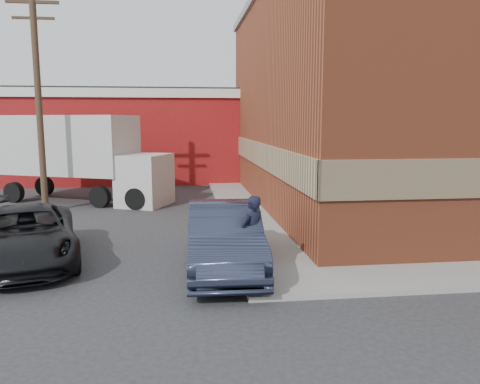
{
  "coord_description": "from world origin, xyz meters",
  "views": [
    {
      "loc": [
        -1.81,
        -10.92,
        3.75
      ],
      "look_at": [
        -0.26,
        1.64,
        1.8
      ],
      "focal_mm": 35.0,
      "sensor_mm": 36.0,
      "label": 1
    }
  ],
  "objects_px": {
    "sedan": "(224,237)",
    "utility_pole": "(38,95)",
    "warehouse": "(116,135)",
    "man": "(252,235)",
    "box_truck": "(82,152)",
    "brick_building": "(416,99)",
    "suv_a": "(27,235)"
  },
  "relations": [
    {
      "from": "warehouse",
      "to": "man",
      "type": "distance_m",
      "value": 21.14
    },
    {
      "from": "sedan",
      "to": "suv_a",
      "type": "height_order",
      "value": "sedan"
    },
    {
      "from": "warehouse",
      "to": "man",
      "type": "xyz_separation_m",
      "value": [
        5.8,
        -20.25,
        -1.75
      ]
    },
    {
      "from": "brick_building",
      "to": "warehouse",
      "type": "height_order",
      "value": "brick_building"
    },
    {
      "from": "brick_building",
      "to": "man",
      "type": "relative_size",
      "value": 9.69
    },
    {
      "from": "man",
      "to": "suv_a",
      "type": "distance_m",
      "value": 6.06
    },
    {
      "from": "man",
      "to": "brick_building",
      "type": "bearing_deg",
      "value": -170.79
    },
    {
      "from": "sedan",
      "to": "suv_a",
      "type": "bearing_deg",
      "value": 168.94
    },
    {
      "from": "utility_pole",
      "to": "box_truck",
      "type": "relative_size",
      "value": 1.08
    },
    {
      "from": "utility_pole",
      "to": "sedan",
      "type": "distance_m",
      "value": 11.51
    },
    {
      "from": "utility_pole",
      "to": "brick_building",
      "type": "bearing_deg",
      "value": -0.02
    },
    {
      "from": "man",
      "to": "sedan",
      "type": "relative_size",
      "value": 0.37
    },
    {
      "from": "sedan",
      "to": "warehouse",
      "type": "bearing_deg",
      "value": 106.94
    },
    {
      "from": "brick_building",
      "to": "utility_pole",
      "type": "distance_m",
      "value": 16.0
    },
    {
      "from": "warehouse",
      "to": "suv_a",
      "type": "height_order",
      "value": "warehouse"
    },
    {
      "from": "utility_pole",
      "to": "suv_a",
      "type": "height_order",
      "value": "utility_pole"
    },
    {
      "from": "utility_pole",
      "to": "man",
      "type": "height_order",
      "value": "utility_pole"
    },
    {
      "from": "box_truck",
      "to": "warehouse",
      "type": "bearing_deg",
      "value": 111.29
    },
    {
      "from": "warehouse",
      "to": "man",
      "type": "bearing_deg",
      "value": -74.02
    },
    {
      "from": "utility_pole",
      "to": "sedan",
      "type": "bearing_deg",
      "value": -51.75
    },
    {
      "from": "brick_building",
      "to": "sedan",
      "type": "bearing_deg",
      "value": -137.57
    },
    {
      "from": "sedan",
      "to": "utility_pole",
      "type": "bearing_deg",
      "value": 130.25
    },
    {
      "from": "warehouse",
      "to": "suv_a",
      "type": "bearing_deg",
      "value": -89.8
    },
    {
      "from": "warehouse",
      "to": "box_truck",
      "type": "xyz_separation_m",
      "value": [
        -0.35,
        -8.81,
        -0.52
      ]
    },
    {
      "from": "box_truck",
      "to": "sedan",
      "type": "bearing_deg",
      "value": -38.97
    },
    {
      "from": "warehouse",
      "to": "utility_pole",
      "type": "relative_size",
      "value": 1.81
    },
    {
      "from": "utility_pole",
      "to": "suv_a",
      "type": "distance_m",
      "value": 8.48
    },
    {
      "from": "suv_a",
      "to": "box_truck",
      "type": "height_order",
      "value": "box_truck"
    },
    {
      "from": "brick_building",
      "to": "man",
      "type": "distance_m",
      "value": 13.2
    },
    {
      "from": "suv_a",
      "to": "brick_building",
      "type": "bearing_deg",
      "value": 11.22
    },
    {
      "from": "sedan",
      "to": "suv_a",
      "type": "xyz_separation_m",
      "value": [
        -5.13,
        1.19,
        -0.09
      ]
    },
    {
      "from": "brick_building",
      "to": "warehouse",
      "type": "distance_m",
      "value": 18.3
    }
  ]
}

